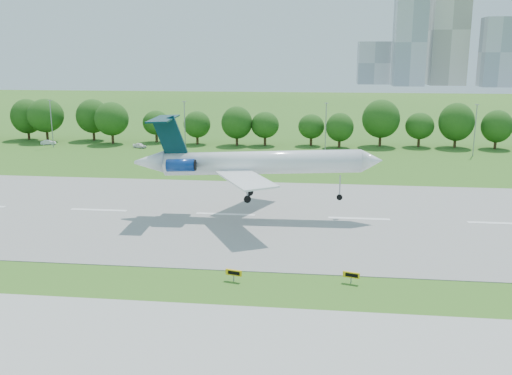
% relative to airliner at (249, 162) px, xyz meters
% --- Properties ---
extents(ground, '(600.00, 600.00, 0.00)m').
position_rel_airliner_xyz_m(ground, '(-3.68, -24.92, -8.26)').
color(ground, '#255817').
rests_on(ground, ground).
extents(runway, '(400.00, 45.00, 0.08)m').
position_rel_airliner_xyz_m(runway, '(-3.68, 0.08, -8.22)').
color(runway, gray).
rests_on(runway, ground).
extents(taxiway, '(400.00, 23.00, 0.08)m').
position_rel_airliner_xyz_m(taxiway, '(-3.68, -42.92, -8.22)').
color(taxiway, '#ADADA8').
rests_on(taxiway, ground).
extents(tree_line, '(288.40, 8.40, 10.40)m').
position_rel_airliner_xyz_m(tree_line, '(-3.68, 67.08, -2.07)').
color(tree_line, '#382314').
rests_on(tree_line, ground).
extents(light_poles, '(175.90, 0.25, 12.19)m').
position_rel_airliner_xyz_m(light_poles, '(-6.18, 57.08, -1.92)').
color(light_poles, gray).
rests_on(light_poles, ground).
extents(skyline, '(127.00, 52.00, 80.00)m').
position_rel_airliner_xyz_m(skyline, '(96.49, 365.69, 22.21)').
color(skyline, '#B2B2B7').
rests_on(skyline, ground).
extents(airliner, '(36.84, 26.86, 12.43)m').
position_rel_airliner_xyz_m(airliner, '(0.00, 0.00, 0.00)').
color(airliner, white).
rests_on(airliner, ground).
extents(taxi_sign_centre, '(1.79, 0.68, 1.27)m').
position_rel_airliner_xyz_m(taxi_sign_centre, '(14.08, -24.38, -7.32)').
color(taxi_sign_centre, gray).
rests_on(taxi_sign_centre, ground).
extents(taxi_sign_right, '(1.82, 0.66, 1.29)m').
position_rel_airliner_xyz_m(taxi_sign_right, '(1.58, -25.26, -7.31)').
color(taxi_sign_right, gray).
rests_on(taxi_sign_right, ground).
extents(service_vehicle_a, '(4.06, 2.43, 1.27)m').
position_rel_airliner_xyz_m(service_vehicle_a, '(-61.92, 60.86, -7.62)').
color(service_vehicle_a, silver).
rests_on(service_vehicle_a, ground).
extents(service_vehicle_b, '(4.03, 2.81, 1.28)m').
position_rel_airliner_xyz_m(service_vehicle_b, '(-36.16, 58.76, -7.62)').
color(service_vehicle_b, white).
rests_on(service_vehicle_b, ground).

